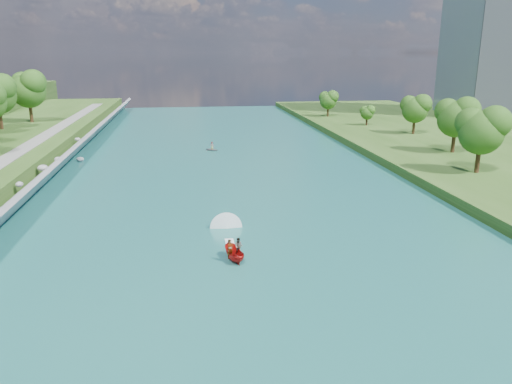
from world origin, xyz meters
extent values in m
plane|color=#2D5119|center=(0.00, 0.00, 0.00)|extent=(260.00, 260.00, 0.00)
cube|color=#18565E|center=(0.00, 20.00, 0.05)|extent=(55.00, 240.00, 0.10)
cube|color=slate|center=(-25.85, 20.00, 1.80)|extent=(3.54, 236.00, 4.05)
ellipsoid|color=gray|center=(-26.08, 13.03, 1.71)|extent=(1.30, 1.47, 0.91)
ellipsoid|color=gray|center=(-26.73, 21.81, 2.95)|extent=(0.92, 1.04, 0.69)
ellipsoid|color=gray|center=(-26.52, 31.90, 2.80)|extent=(1.46, 1.63, 0.89)
ellipsoid|color=gray|center=(-26.10, 39.32, 2.46)|extent=(1.23, 1.02, 0.90)
ellipsoid|color=gray|center=(-24.76, 49.10, 0.42)|extent=(1.32, 1.27, 0.85)
ellipsoid|color=gray|center=(-26.57, 57.44, 2.69)|extent=(1.09, 0.97, 0.73)
cube|color=gray|center=(82.50, 95.00, 30.00)|extent=(22.00, 22.00, 60.00)
ellipsoid|color=#245216|center=(-40.64, 78.57, 10.35)|extent=(8.22, 8.22, 13.69)
ellipsoid|color=#245216|center=(37.37, 25.29, 7.33)|extent=(7.00, 7.00, 11.67)
ellipsoid|color=#245216|center=(41.98, 40.62, 7.30)|extent=(6.96, 6.96, 11.60)
ellipsoid|color=#245216|center=(44.44, 61.94, 6.58)|extent=(6.09, 6.09, 10.15)
ellipsoid|color=#245216|center=(38.93, 76.45, 4.39)|extent=(3.47, 3.47, 5.79)
ellipsoid|color=#245216|center=(34.41, 95.26, 5.72)|extent=(5.07, 5.07, 8.45)
imported|color=#A80F0D|center=(-1.75, 0.97, 0.78)|extent=(2.09, 3.74, 1.36)
imported|color=#66605B|center=(-2.15, 0.57, 1.37)|extent=(0.80, 0.73, 1.84)
imported|color=#66605B|center=(-1.25, 1.47, 1.25)|extent=(0.97, 0.89, 1.60)
cube|color=white|center=(-1.75, 3.97, 0.13)|extent=(0.90, 5.00, 0.06)
imported|color=gray|center=(-0.64, 55.82, 0.37)|extent=(3.21, 3.11, 0.54)
imported|color=#66605B|center=(-0.64, 55.82, 1.09)|extent=(0.79, 0.59, 1.48)
camera|label=1|loc=(-5.86, -42.34, 18.87)|focal=35.00mm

